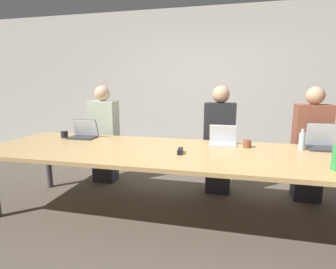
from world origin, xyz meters
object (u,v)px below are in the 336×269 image
laptop_far_left (84,132)px  cup_far_center (247,144)px  cup_far_left (64,134)px  person_far_center (219,142)px  person_far_left (104,136)px  laptop_far_center (223,139)px  stapler (180,151)px  person_far_right (310,147)px  bottle_far_right (302,141)px  laptop_far_right (322,141)px

laptop_far_left → cup_far_center: 2.05m
cup_far_left → person_far_center: size_ratio=0.06×
person_far_left → person_far_center: size_ratio=1.00×
laptop_far_center → stapler: size_ratio=2.05×
person_far_left → stapler: bearing=-36.0°
person_far_right → stapler: 1.73m
person_far_center → person_far_right: size_ratio=1.01×
bottle_far_right → stapler: (-1.22, -0.43, -0.07)m
person_far_right → cup_far_left: bearing=-170.8°
person_far_left → cup_far_left: bearing=-119.5°
laptop_far_right → person_far_left: bearing=171.9°
laptop_far_center → stapler: (-0.41, -0.49, -0.04)m
laptop_far_left → stapler: 1.46m
cup_far_left → laptop_far_center: laptop_far_center is taller
cup_far_center → laptop_far_right: laptop_far_right is taller
laptop_far_center → laptop_far_right: (1.05, 0.07, 0.01)m
cup_far_left → laptop_far_center: bearing=1.6°
cup_far_center → bottle_far_right: bearing=1.6°
cup_far_left → stapler: bearing=-15.1°
laptop_far_left → cup_far_left: laptop_far_left is taller
laptop_far_left → laptop_far_right: 2.83m
cup_far_left → cup_far_center: (2.29, -0.02, 0.00)m
laptop_far_left → person_far_right: size_ratio=0.24×
laptop_far_right → person_far_right: (-0.00, 0.37, -0.14)m
cup_far_left → person_far_right: person_far_right is taller
laptop_far_left → laptop_far_right: size_ratio=1.10×
stapler → cup_far_left: bearing=160.9°
person_far_left → laptop_far_right: 2.81m
stapler → bottle_far_right: bearing=15.4°
person_far_left → cup_far_center: (2.00, -0.54, 0.10)m
laptop_far_right → person_far_right: person_far_right is taller
cup_far_left → bottle_far_right: bearing=-0.1°
laptop_far_left → person_far_left: bearing=84.0°
laptop_far_center → laptop_far_right: bearing=3.8°
cup_far_left → stapler: 1.68m
laptop_far_left → laptop_far_right: (2.83, 0.07, 0.01)m
laptop_far_right → person_far_right: 0.40m
person_far_center → cup_far_center: bearing=-58.4°
person_far_center → bottle_far_right: size_ratio=6.29×
cup_far_center → person_far_right: 0.94m
stapler → person_far_center: bearing=65.4°
cup_far_left → bottle_far_right: (2.85, -0.01, 0.06)m
laptop_far_center → laptop_far_left: bearing=179.9°
person_far_center → bottle_far_right: (0.87, -0.50, 0.16)m
laptop_far_center → cup_far_center: bearing=-16.3°
person_far_center → stapler: bearing=-110.6°
person_far_left → cup_far_left: 0.61m
cup_far_center → cup_far_left: bearing=179.5°
person_far_left → person_far_center: bearing=-0.8°
laptop_far_right → bottle_far_right: 0.27m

